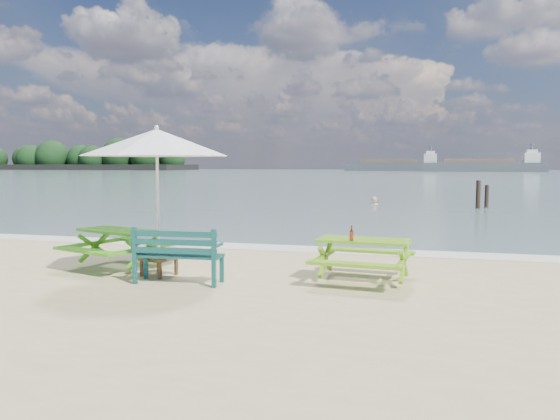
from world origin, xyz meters
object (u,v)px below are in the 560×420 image
(swimmer, at_px, (374,214))
(beer_bottle, at_px, (352,236))
(side_table, at_px, (159,266))
(picnic_table_right, at_px, (363,261))
(patio_umbrella, at_px, (157,143))
(picnic_table_left, at_px, (118,249))
(park_bench, at_px, (179,266))

(swimmer, bearing_deg, beer_bottle, -86.07)
(side_table, height_order, swimmer, swimmer)
(picnic_table_right, height_order, patio_umbrella, patio_umbrella)
(side_table, height_order, beer_bottle, beer_bottle)
(picnic_table_right, distance_m, swimmer, 16.94)
(picnic_table_left, bearing_deg, park_bench, -28.34)
(picnic_table_left, distance_m, side_table, 1.14)
(swimmer, bearing_deg, patio_umbrella, -96.76)
(patio_umbrella, bearing_deg, picnic_table_left, 157.51)
(park_bench, bearing_deg, side_table, 142.47)
(side_table, bearing_deg, beer_bottle, 2.65)
(park_bench, relative_size, side_table, 2.32)
(picnic_table_left, distance_m, beer_bottle, 4.29)
(picnic_table_left, bearing_deg, patio_umbrella, -22.49)
(picnic_table_left, distance_m, picnic_table_right, 4.43)
(picnic_table_right, relative_size, side_table, 2.83)
(patio_umbrella, bearing_deg, beer_bottle, 2.65)
(park_bench, bearing_deg, picnic_table_left, 151.66)
(beer_bottle, xyz_separation_m, swimmer, (-1.18, 17.12, -1.21))
(side_table, relative_size, beer_bottle, 2.51)
(picnic_table_right, xyz_separation_m, beer_bottle, (-0.16, -0.25, 0.44))
(picnic_table_left, height_order, side_table, picnic_table_left)
(side_table, height_order, patio_umbrella, patio_umbrella)
(picnic_table_right, xyz_separation_m, patio_umbrella, (-3.39, -0.40, 1.90))
(picnic_table_right, bearing_deg, beer_bottle, -123.24)
(patio_umbrella, distance_m, beer_bottle, 3.54)
(picnic_table_right, bearing_deg, side_table, -173.28)
(park_bench, distance_m, swimmer, 17.78)
(picnic_table_left, xyz_separation_m, picnic_table_right, (4.43, -0.03, -0.01))
(picnic_table_left, height_order, park_bench, park_bench)
(side_table, relative_size, patio_umbrella, 0.20)
(swimmer, bearing_deg, park_bench, -94.78)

